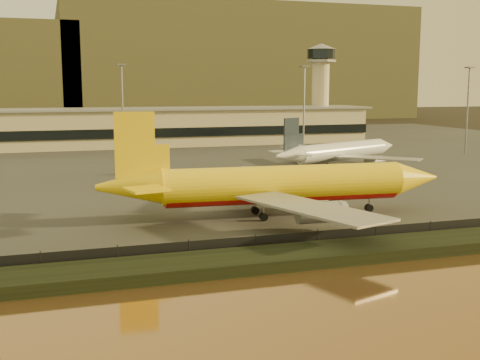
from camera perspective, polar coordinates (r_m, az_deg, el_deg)
The scene contains 12 objects.
ground at distance 85.20m, azimuth 2.41°, elevation -4.56°, with size 900.00×900.00×0.00m, color black.
embankment at distance 69.83m, azimuth 7.26°, elevation -7.03°, with size 320.00×7.00×1.40m, color black.
tarmac at distance 176.25m, azimuth -8.28°, elevation 2.32°, with size 320.00×220.00×0.20m, color #2D2D2D.
perimeter_fence at distance 73.19m, azimuth 5.94°, elevation -5.78°, with size 300.00×0.05×2.20m, color black.
terminal_building at distance 204.28m, azimuth -13.79°, elevation 4.76°, with size 202.00×25.00×12.60m.
control_tower at distance 230.94m, azimuth 7.64°, elevation 9.20°, with size 11.20×11.20×35.50m.
apron_light_masts at distance 158.96m, azimuth -1.81°, elevation 7.35°, with size 152.20×12.20×25.40m.
distant_hills at distance 418.05m, azimuth -16.92°, elevation 10.01°, with size 470.00×160.00×70.00m.
dhl_cargo_jet at distance 90.99m, azimuth 3.59°, elevation -0.50°, with size 53.85×52.63×16.08m.
white_narrowbody_jet at distance 149.88m, azimuth 9.45°, elevation 2.66°, with size 41.86×39.55×12.65m.
gse_vehicle_yellow at distance 122.00m, azimuth 5.05°, elevation 0.04°, with size 4.41×1.98×1.98m, color yellow.
gse_vehicle_white at distance 111.83m, azimuth -6.29°, elevation -0.81°, with size 4.12×1.85×1.85m, color silver.
Camera 1 is at (-28.64, -77.81, 19.63)m, focal length 45.00 mm.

